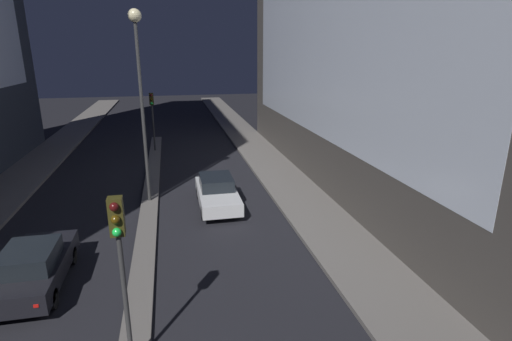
% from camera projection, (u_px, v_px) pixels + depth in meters
% --- Properties ---
extents(building_right, '(6.01, 30.93, 18.01)m').
position_uv_depth(building_right, '(372.00, 23.00, 21.54)').
color(building_right, '#4C4742').
rests_on(building_right, ground).
extents(median_strip, '(0.84, 29.48, 0.15)m').
position_uv_depth(median_strip, '(151.00, 193.00, 21.90)').
color(median_strip, '#66605B').
rests_on(median_strip, ground).
extents(traffic_light_near, '(0.32, 0.42, 4.39)m').
position_uv_depth(traffic_light_near, '(119.00, 246.00, 9.03)').
color(traffic_light_near, '#383838').
rests_on(traffic_light_near, median_strip).
extents(traffic_light_mid, '(0.32, 0.42, 4.39)m').
position_uv_depth(traffic_light_mid, '(152.00, 109.00, 30.07)').
color(traffic_light_mid, '#383838').
rests_on(traffic_light_mid, median_strip).
extents(street_lamp, '(0.61, 0.61, 9.28)m').
position_uv_depth(street_lamp, '(139.00, 67.00, 18.76)').
color(street_lamp, '#383838').
rests_on(street_lamp, median_strip).
extents(car_left_lane, '(1.83, 4.45, 1.58)m').
position_uv_depth(car_left_lane, '(34.00, 267.00, 13.12)').
color(car_left_lane, black).
rests_on(car_left_lane, ground).
extents(car_right_lane, '(1.88, 4.64, 1.51)m').
position_uv_depth(car_right_lane, '(217.00, 192.00, 20.10)').
color(car_right_lane, silver).
rests_on(car_right_lane, ground).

